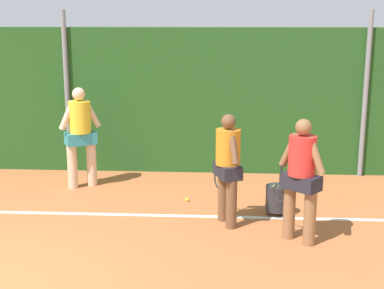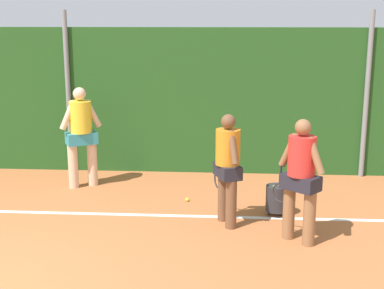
{
  "view_description": "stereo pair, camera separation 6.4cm",
  "coord_description": "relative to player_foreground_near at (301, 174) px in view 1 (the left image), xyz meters",
  "views": [
    {
      "loc": [
        3.18,
        -5.27,
        3.16
      ],
      "look_at": [
        2.68,
        3.1,
        1.18
      ],
      "focal_mm": 50.78,
      "sensor_mm": 36.0,
      "label": 1
    },
    {
      "loc": [
        3.24,
        -5.27,
        3.16
      ],
      "look_at": [
        2.68,
        3.1,
        1.18
      ],
      "focal_mm": 50.78,
      "sensor_mm": 36.0,
      "label": 2
    }
  ],
  "objects": [
    {
      "name": "player_backcourt_far",
      "position": [
        -3.76,
        2.36,
        0.06
      ],
      "size": [
        0.72,
        0.55,
        1.89
      ],
      "rotation": [
        0.0,
        0.0,
        3.65
      ],
      "color": "beige",
      "rests_on": "ground_plane"
    },
    {
      "name": "tennis_ball_5",
      "position": [
        -1.72,
        1.62,
        -0.97
      ],
      "size": [
        0.07,
        0.07,
        0.07
      ],
      "primitive_type": "sphere",
      "color": "#CCDB33",
      "rests_on": "ground_plane"
    },
    {
      "name": "player_foreground_near",
      "position": [
        0.0,
        0.0,
        0.0
      ],
      "size": [
        0.67,
        0.58,
        1.79
      ],
      "rotation": [
        0.0,
        0.0,
        2.42
      ],
      "color": "#8C603D",
      "rests_on": "ground_plane"
    },
    {
      "name": "hedge_fence_backdrop",
      "position": [
        -4.27,
        3.56,
        0.47
      ],
      "size": [
        20.64,
        0.25,
        2.95
      ],
      "primitive_type": "cube",
      "color": "#23511E",
      "rests_on": "ground_plane"
    },
    {
      "name": "fence_post_center",
      "position": [
        -4.27,
        3.39,
        0.64
      ],
      "size": [
        0.1,
        0.1,
        3.29
      ],
      "primitive_type": "cylinder",
      "color": "gray",
      "rests_on": "ground_plane"
    },
    {
      "name": "court_baseline_paint",
      "position": [
        -4.27,
        0.9,
        -1.0
      ],
      "size": [
        15.08,
        0.1,
        0.01
      ],
      "primitive_type": "cube",
      "color": "white",
      "rests_on": "ground_plane"
    },
    {
      "name": "fence_post_right",
      "position": [
        1.68,
        3.39,
        0.64
      ],
      "size": [
        0.1,
        0.1,
        3.29
      ],
      "primitive_type": "cylinder",
      "color": "gray",
      "rests_on": "ground_plane"
    },
    {
      "name": "player_midcourt",
      "position": [
        -1.02,
        0.61,
        -0.03
      ],
      "size": [
        0.46,
        0.74,
        1.74
      ],
      "rotation": [
        0.0,
        0.0,
        1.94
      ],
      "color": "brown",
      "rests_on": "ground_plane"
    },
    {
      "name": "tennis_ball_3",
      "position": [
        -0.14,
        1.93,
        -0.97
      ],
      "size": [
        0.07,
        0.07,
        0.07
      ],
      "primitive_type": "sphere",
      "color": "#CCDB33",
      "rests_on": "ground_plane"
    },
    {
      "name": "ball_hopper",
      "position": [
        -0.22,
        1.04,
        -0.71
      ],
      "size": [
        0.36,
        0.36,
        0.51
      ],
      "color": "#2D2D33",
      "rests_on": "ground_plane"
    }
  ]
}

